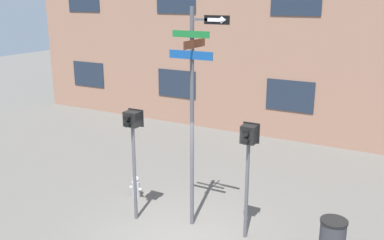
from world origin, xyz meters
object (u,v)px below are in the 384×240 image
(street_sign_pole, at_px, (194,101))
(fire_hydrant, at_px, (136,187))
(pedestrian_signal_left, at_px, (133,135))
(pedestrian_signal_right, at_px, (248,150))

(street_sign_pole, distance_m, fire_hydrant, 3.43)
(street_sign_pole, height_order, pedestrian_signal_left, street_sign_pole)
(street_sign_pole, distance_m, pedestrian_signal_right, 1.58)
(street_sign_pole, xyz_separation_m, fire_hydrant, (-2.04, 0.52, -2.71))
(street_sign_pole, height_order, pedestrian_signal_right, street_sign_pole)
(pedestrian_signal_right, bearing_deg, pedestrian_signal_left, -169.46)
(street_sign_pole, xyz_separation_m, pedestrian_signal_left, (-1.37, -0.42, -0.87))
(street_sign_pole, relative_size, pedestrian_signal_right, 1.90)
(pedestrian_signal_left, relative_size, fire_hydrant, 4.45)
(pedestrian_signal_left, bearing_deg, pedestrian_signal_right, 10.54)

